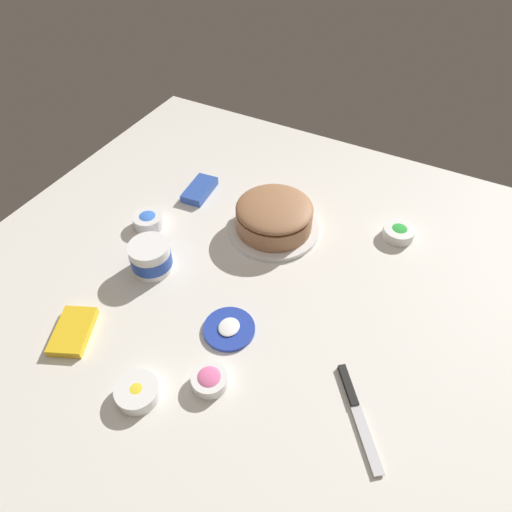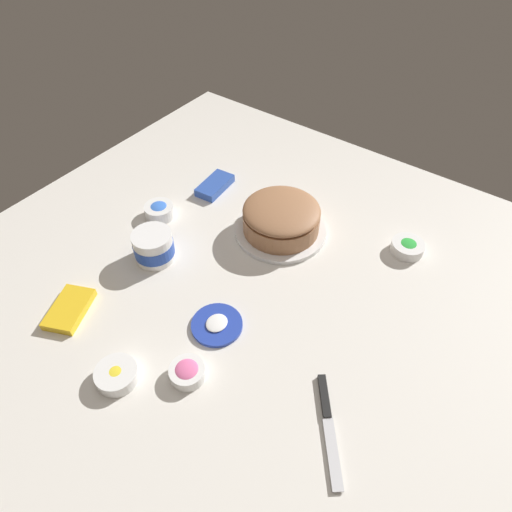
{
  "view_description": "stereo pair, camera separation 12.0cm",
  "coord_description": "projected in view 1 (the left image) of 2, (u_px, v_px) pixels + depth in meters",
  "views": [
    {
      "loc": [
        0.65,
        0.38,
        0.9
      ],
      "look_at": [
        -0.08,
        -0.01,
        0.04
      ],
      "focal_mm": 31.47,
      "sensor_mm": 36.0,
      "label": 1
    },
    {
      "loc": [
        0.59,
        0.48,
        0.9
      ],
      "look_at": [
        -0.08,
        -0.01,
        0.04
      ],
      "focal_mm": 31.47,
      "sensor_mm": 36.0,
      "label": 2
    }
  ],
  "objects": [
    {
      "name": "candy_box_lower",
      "position": [
        200.0,
        190.0,
        1.43
      ],
      "size": [
        0.14,
        0.08,
        0.03
      ],
      "primitive_type": "cube",
      "rotation": [
        0.0,
        0.0,
        0.1
      ],
      "color": "#2D51B2",
      "rests_on": "ground_plane"
    },
    {
      "name": "spreading_knife",
      "position": [
        355.0,
        406.0,
        0.94
      ],
      "size": [
        0.2,
        0.16,
        0.01
      ],
      "color": "silver",
      "rests_on": "ground_plane"
    },
    {
      "name": "sprinkle_bowl_blue",
      "position": [
        148.0,
        220.0,
        1.32
      ],
      "size": [
        0.09,
        0.09,
        0.04
      ],
      "color": "white",
      "rests_on": "ground_plane"
    },
    {
      "name": "sprinkle_bowl_yellow",
      "position": [
        137.0,
        392.0,
        0.95
      ],
      "size": [
        0.09,
        0.09,
        0.03
      ],
      "color": "white",
      "rests_on": "ground_plane"
    },
    {
      "name": "frosted_cake",
      "position": [
        274.0,
        218.0,
        1.29
      ],
      "size": [
        0.27,
        0.27,
        0.1
      ],
      "color": "white",
      "rests_on": "ground_plane"
    },
    {
      "name": "candy_box_upper",
      "position": [
        73.0,
        331.0,
        1.06
      ],
      "size": [
        0.15,
        0.13,
        0.02
      ],
      "primitive_type": "cube",
      "rotation": [
        0.0,
        0.0,
        0.42
      ],
      "color": "yellow",
      "rests_on": "ground_plane"
    },
    {
      "name": "sprinkle_bowl_green",
      "position": [
        399.0,
        232.0,
        1.29
      ],
      "size": [
        0.09,
        0.09,
        0.03
      ],
      "color": "white",
      "rests_on": "ground_plane"
    },
    {
      "name": "ground_plane",
      "position": [
        245.0,
        286.0,
        1.17
      ],
      "size": [
        1.54,
        1.54,
        0.0
      ],
      "primitive_type": "plane",
      "color": "silver"
    },
    {
      "name": "sprinkle_bowl_pink",
      "position": [
        209.0,
        380.0,
        0.97
      ],
      "size": [
        0.08,
        0.08,
        0.04
      ],
      "color": "white",
      "rests_on": "ground_plane"
    },
    {
      "name": "frosting_tub",
      "position": [
        151.0,
        257.0,
        1.18
      ],
      "size": [
        0.11,
        0.11,
        0.09
      ],
      "color": "white",
      "rests_on": "ground_plane"
    },
    {
      "name": "frosting_tub_lid",
      "position": [
        229.0,
        329.0,
        1.07
      ],
      "size": [
        0.12,
        0.12,
        0.02
      ],
      "color": "#233DAD",
      "rests_on": "ground_plane"
    }
  ]
}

